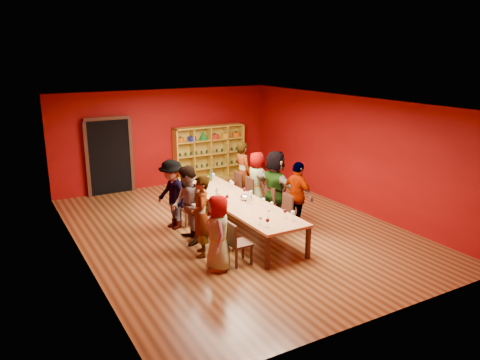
% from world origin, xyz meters
% --- Properties ---
extents(room_shell, '(7.10, 9.10, 3.04)m').
position_xyz_m(room_shell, '(0.00, 0.00, 1.50)').
color(room_shell, '#502D15').
rests_on(room_shell, ground).
extents(tasting_table, '(1.10, 4.50, 0.75)m').
position_xyz_m(tasting_table, '(0.00, 0.00, 0.70)').
color(tasting_table, '#B97F4D').
rests_on(tasting_table, ground).
extents(doorway, '(1.40, 0.17, 2.30)m').
position_xyz_m(doorway, '(-1.80, 4.43, 1.12)').
color(doorway, black).
rests_on(doorway, ground).
extents(shelving_unit, '(2.40, 0.40, 1.80)m').
position_xyz_m(shelving_unit, '(1.40, 4.32, 0.98)').
color(shelving_unit, gold).
rests_on(shelving_unit, ground).
extents(chair_person_left_0, '(0.42, 0.42, 0.89)m').
position_xyz_m(chair_person_left_0, '(-0.91, -1.68, 0.50)').
color(chair_person_left_0, black).
rests_on(chair_person_left_0, ground).
extents(person_left_0, '(0.60, 0.82, 1.50)m').
position_xyz_m(person_left_0, '(-1.31, -1.68, 0.75)').
color(person_left_0, silver).
rests_on(person_left_0, ground).
extents(chair_person_left_1, '(0.42, 0.42, 0.89)m').
position_xyz_m(chair_person_left_1, '(-0.91, -0.94, 0.50)').
color(chair_person_left_1, black).
rests_on(chair_person_left_1, ground).
extents(person_left_1, '(0.66, 0.75, 1.71)m').
position_xyz_m(person_left_1, '(-1.32, -0.94, 0.85)').
color(person_left_1, '#CC898C').
rests_on(person_left_1, ground).
extents(chair_person_left_2, '(0.42, 0.42, 0.89)m').
position_xyz_m(chair_person_left_2, '(-0.91, -0.21, 0.50)').
color(chair_person_left_2, black).
rests_on(chair_person_left_2, ground).
extents(person_left_2, '(0.62, 0.93, 1.75)m').
position_xyz_m(person_left_2, '(-1.31, -0.21, 0.88)').
color(person_left_2, '#5B7BBC').
rests_on(person_left_2, ground).
extents(chair_person_left_3, '(0.42, 0.42, 0.89)m').
position_xyz_m(chair_person_left_3, '(-0.91, 0.82, 0.50)').
color(chair_person_left_3, black).
rests_on(chair_person_left_3, ground).
extents(person_left_3, '(0.68, 1.16, 1.68)m').
position_xyz_m(person_left_3, '(-1.25, 0.82, 0.84)').
color(person_left_3, '#515156').
rests_on(person_left_3, ground).
extents(chair_person_right_1, '(0.42, 0.42, 0.89)m').
position_xyz_m(chair_person_right_1, '(0.91, -0.69, 0.50)').
color(chair_person_right_1, black).
rests_on(chair_person_right_1, ground).
extents(person_right_1, '(0.58, 1.02, 1.64)m').
position_xyz_m(person_right_1, '(1.30, -0.69, 0.82)').
color(person_right_1, '#5D8CC1').
rests_on(person_right_1, ground).
extents(chair_person_right_2, '(0.42, 0.42, 0.89)m').
position_xyz_m(chair_person_right_2, '(0.91, 0.07, 0.50)').
color(chair_person_right_2, black).
rests_on(chair_person_right_2, ground).
extents(person_right_2, '(0.73, 1.71, 1.79)m').
position_xyz_m(person_right_2, '(1.17, 0.07, 0.89)').
color(person_right_2, '#151E3B').
rests_on(person_right_2, ground).
extents(chair_person_right_3, '(0.42, 0.42, 0.89)m').
position_xyz_m(chair_person_right_3, '(0.91, 1.07, 0.50)').
color(chair_person_right_3, black).
rests_on(chair_person_right_3, ground).
extents(person_right_3, '(0.42, 0.76, 1.55)m').
position_xyz_m(person_right_3, '(1.24, 1.07, 0.78)').
color(person_right_3, white).
rests_on(person_right_3, ground).
extents(chair_person_right_4, '(0.42, 0.42, 0.89)m').
position_xyz_m(chair_person_right_4, '(0.91, 1.71, 0.50)').
color(chair_person_right_4, black).
rests_on(chair_person_right_4, ground).
extents(person_right_4, '(0.50, 0.66, 1.74)m').
position_xyz_m(person_right_4, '(1.18, 1.71, 0.87)').
color(person_right_4, pink).
rests_on(person_right_4, ground).
extents(wine_glass_0, '(0.07, 0.07, 0.18)m').
position_xyz_m(wine_glass_0, '(0.04, -1.40, 0.88)').
color(wine_glass_0, silver).
rests_on(wine_glass_0, tasting_table).
extents(wine_glass_1, '(0.08, 0.08, 0.20)m').
position_xyz_m(wine_glass_1, '(0.30, 1.75, 0.90)').
color(wine_glass_1, silver).
rests_on(wine_glass_1, tasting_table).
extents(wine_glass_2, '(0.09, 0.09, 0.22)m').
position_xyz_m(wine_glass_2, '(0.33, 1.89, 0.91)').
color(wine_glass_2, silver).
rests_on(wine_glass_2, tasting_table).
extents(wine_glass_3, '(0.07, 0.07, 0.18)m').
position_xyz_m(wine_glass_3, '(-0.37, 1.70, 0.88)').
color(wine_glass_3, silver).
rests_on(wine_glass_3, tasting_table).
extents(wine_glass_4, '(0.08, 0.08, 0.20)m').
position_xyz_m(wine_glass_4, '(0.29, -0.77, 0.90)').
color(wine_glass_4, silver).
rests_on(wine_glass_4, tasting_table).
extents(wine_glass_5, '(0.09, 0.09, 0.22)m').
position_xyz_m(wine_glass_5, '(-0.29, 0.84, 0.91)').
color(wine_glass_5, silver).
rests_on(wine_glass_5, tasting_table).
extents(wine_glass_6, '(0.09, 0.09, 0.22)m').
position_xyz_m(wine_glass_6, '(0.33, -1.84, 0.91)').
color(wine_glass_6, silver).
rests_on(wine_glass_6, tasting_table).
extents(wine_glass_7, '(0.07, 0.07, 0.18)m').
position_xyz_m(wine_glass_7, '(-0.36, -1.70, 0.88)').
color(wine_glass_7, silver).
rests_on(wine_glass_7, tasting_table).
extents(wine_glass_8, '(0.08, 0.08, 0.19)m').
position_xyz_m(wine_glass_8, '(-0.35, 0.18, 0.89)').
color(wine_glass_8, silver).
rests_on(wine_glass_8, tasting_table).
extents(wine_glass_9, '(0.07, 0.07, 0.18)m').
position_xyz_m(wine_glass_9, '(0.37, 0.82, 0.88)').
color(wine_glass_9, silver).
rests_on(wine_glass_9, tasting_table).
extents(wine_glass_10, '(0.08, 0.08, 0.20)m').
position_xyz_m(wine_glass_10, '(0.38, 0.92, 0.89)').
color(wine_glass_10, silver).
rests_on(wine_glass_10, tasting_table).
extents(wine_glass_11, '(0.08, 0.08, 0.20)m').
position_xyz_m(wine_glass_11, '(-0.30, -0.16, 0.89)').
color(wine_glass_11, silver).
rests_on(wine_glass_11, tasting_table).
extents(wine_glass_12, '(0.08, 0.08, 0.20)m').
position_xyz_m(wine_glass_12, '(-0.32, 1.94, 0.89)').
color(wine_glass_12, silver).
rests_on(wine_glass_12, tasting_table).
extents(wine_glass_13, '(0.09, 0.09, 0.22)m').
position_xyz_m(wine_glass_13, '(0.30, 0.11, 0.91)').
color(wine_glass_13, silver).
rests_on(wine_glass_13, tasting_table).
extents(wine_glass_14, '(0.08, 0.08, 0.19)m').
position_xyz_m(wine_glass_14, '(0.38, -0.09, 0.89)').
color(wine_glass_14, silver).
rests_on(wine_glass_14, tasting_table).
extents(wine_glass_15, '(0.08, 0.08, 0.19)m').
position_xyz_m(wine_glass_15, '(-0.02, -0.43, 0.89)').
color(wine_glass_15, silver).
rests_on(wine_glass_15, tasting_table).
extents(wine_glass_16, '(0.07, 0.07, 0.18)m').
position_xyz_m(wine_glass_16, '(0.33, -1.04, 0.88)').
color(wine_glass_16, silver).
rests_on(wine_glass_16, tasting_table).
extents(wine_glass_17, '(0.08, 0.08, 0.19)m').
position_xyz_m(wine_glass_17, '(-0.32, -1.90, 0.89)').
color(wine_glass_17, silver).
rests_on(wine_glass_17, tasting_table).
extents(wine_glass_18, '(0.08, 0.08, 0.20)m').
position_xyz_m(wine_glass_18, '(0.28, -1.63, 0.89)').
color(wine_glass_18, silver).
rests_on(wine_glass_18, tasting_table).
extents(spittoon_bowl, '(0.28, 0.28, 0.15)m').
position_xyz_m(spittoon_bowl, '(0.20, -0.16, 0.82)').
color(spittoon_bowl, silver).
rests_on(spittoon_bowl, tasting_table).
extents(carafe_a, '(0.11, 0.11, 0.26)m').
position_xyz_m(carafe_a, '(-0.28, 0.37, 0.87)').
color(carafe_a, silver).
rests_on(carafe_a, tasting_table).
extents(carafe_b, '(0.13, 0.13, 0.27)m').
position_xyz_m(carafe_b, '(0.12, -0.41, 0.87)').
color(carafe_b, silver).
rests_on(carafe_b, tasting_table).
extents(wine_bottle, '(0.10, 0.10, 0.32)m').
position_xyz_m(wine_bottle, '(0.21, 1.75, 0.87)').
color(wine_bottle, '#163D19').
rests_on(wine_bottle, tasting_table).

